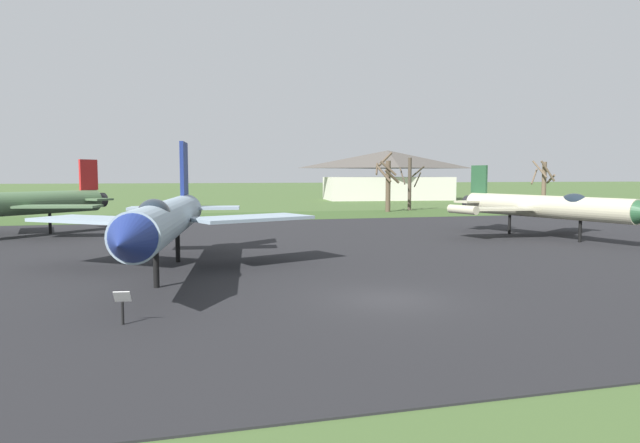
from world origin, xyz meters
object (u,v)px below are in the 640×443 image
(jet_fighter_rear_center, at_px, (167,219))
(visitor_building, at_px, (388,175))
(jet_fighter_front_right, at_px, (2,204))
(jet_fighter_front_left, at_px, (546,206))
(info_placard_rear_center, at_px, (122,304))

(jet_fighter_rear_center, height_order, visitor_building, visitor_building)
(jet_fighter_front_right, relative_size, visitor_building, 0.57)
(visitor_building, bearing_deg, jet_fighter_front_left, -101.70)
(jet_fighter_front_right, relative_size, jet_fighter_rear_center, 0.77)
(jet_fighter_front_right, distance_m, visitor_building, 71.35)
(jet_fighter_front_left, distance_m, info_placard_rear_center, 31.34)
(jet_fighter_front_right, bearing_deg, jet_fighter_front_left, -14.80)
(jet_fighter_rear_center, bearing_deg, visitor_building, 61.23)
(info_placard_rear_center, xyz_separation_m, visitor_building, (39.33, 77.74, 3.80))
(jet_fighter_front_left, height_order, visitor_building, visitor_building)
(jet_fighter_front_left, bearing_deg, info_placard_rear_center, -148.31)
(jet_fighter_rear_center, relative_size, info_placard_rear_center, 16.76)
(jet_fighter_rear_center, relative_size, visitor_building, 0.74)
(jet_fighter_front_right, bearing_deg, visitor_building, 46.41)
(jet_fighter_front_left, relative_size, jet_fighter_rear_center, 0.89)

